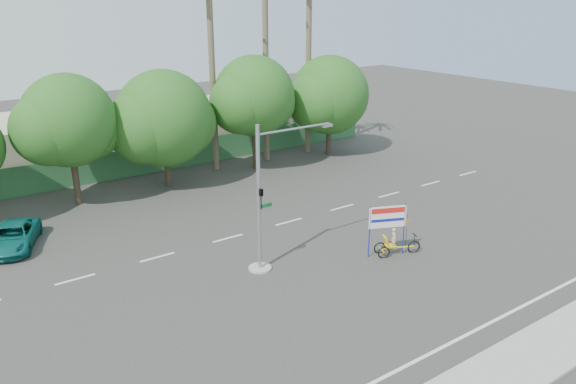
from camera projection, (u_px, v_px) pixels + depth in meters
ground at (356, 288)px, 24.96m from camera, size 120.00×120.00×0.00m
sidewalk_near at (502, 375)px, 19.16m from camera, size 50.00×2.40×0.12m
fence at (161, 158)px, 41.21m from camera, size 38.00×0.08×2.00m
building_right at (226, 123)px, 48.75m from camera, size 14.00×8.00×3.60m
tree_left at (68, 124)px, 33.34m from camera, size 6.66×5.60×8.07m
tree_center at (163, 121)px, 36.78m from camera, size 7.62×6.40×7.85m
tree_right at (254, 99)px, 40.33m from camera, size 6.90×5.80×8.36m
tree_far_right at (329, 97)px, 44.32m from camera, size 7.38×6.20×7.94m
palm_tall at (265, 21)px, 40.85m from camera, size 3.73×3.79×17.45m
palm_mid at (309, 34)px, 43.38m from camera, size 3.73×3.79×15.45m
palm_short at (211, 47)px, 38.94m from camera, size 3.73×3.79×14.45m
traffic_signal at (265, 211)px, 25.87m from camera, size 4.72×1.10×7.00m
trike_billboard at (392, 234)px, 27.80m from camera, size 2.60×1.30×2.75m
pickup_truck at (14, 237)px, 28.76m from camera, size 3.59×4.83×1.22m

